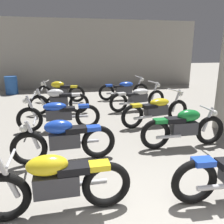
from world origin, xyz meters
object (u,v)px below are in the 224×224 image
at_px(motorcycle_left_row_1, 64,139).
at_px(motorcycle_right_row_2, 157,110).
at_px(motorcycle_right_row_3, 138,98).
at_px(motorcycle_right_row_4, 124,89).
at_px(motorcycle_left_row_4, 60,91).
at_px(motorcycle_left_row_2, 59,114).
at_px(motorcycle_right_row_1, 184,127).
at_px(oil_drum, 11,85).
at_px(motorcycle_left_row_0, 56,182).
at_px(motorcycle_left_row_3, 59,101).

bearing_deg(motorcycle_left_row_1, motorcycle_right_row_2, 34.00).
relative_size(motorcycle_right_row_3, motorcycle_right_row_4, 0.99).
bearing_deg(motorcycle_left_row_4, motorcycle_right_row_4, -1.84).
distance_m(motorcycle_left_row_2, motorcycle_right_row_2, 2.70).
height_order(motorcycle_right_row_1, motorcycle_right_row_2, motorcycle_right_row_2).
height_order(motorcycle_left_row_4, motorcycle_right_row_2, motorcycle_right_row_2).
distance_m(motorcycle_right_row_4, oil_drum, 5.44).
height_order(motorcycle_right_row_2, motorcycle_right_row_3, same).
bearing_deg(oil_drum, motorcycle_right_row_3, -39.29).
xyz_separation_m(motorcycle_left_row_0, motorcycle_left_row_2, (-0.01, 3.32, -0.01)).
bearing_deg(motorcycle_right_row_2, motorcycle_left_row_1, -146.00).
bearing_deg(motorcycle_left_row_0, motorcycle_right_row_1, 31.64).
height_order(motorcycle_right_row_4, oil_drum, motorcycle_right_row_4).
height_order(motorcycle_left_row_1, oil_drum, motorcycle_left_row_1).
bearing_deg(motorcycle_left_row_1, motorcycle_left_row_0, -94.41).
xyz_separation_m(motorcycle_left_row_4, motorcycle_right_row_1, (2.69, -5.10, 0.00)).
relative_size(motorcycle_left_row_2, motorcycle_right_row_4, 1.00).
bearing_deg(oil_drum, motorcycle_right_row_4, -24.97).
height_order(motorcycle_left_row_4, motorcycle_right_row_1, same).
bearing_deg(motorcycle_left_row_4, motorcycle_right_row_2, -52.93).
xyz_separation_m(motorcycle_left_row_0, oil_drum, (-2.28, 8.96, -0.03)).
bearing_deg(motorcycle_right_row_2, motorcycle_left_row_4, 127.07).
bearing_deg(motorcycle_left_row_3, motorcycle_right_row_4, 32.97).
distance_m(motorcycle_left_row_3, oil_drum, 4.62).
xyz_separation_m(motorcycle_left_row_3, motorcycle_right_row_4, (2.68, 1.74, -0.01)).
relative_size(motorcycle_left_row_3, motorcycle_right_row_3, 0.92).
relative_size(motorcycle_right_row_1, motorcycle_right_row_2, 0.92).
bearing_deg(motorcycle_right_row_1, motorcycle_left_row_3, 129.72).
relative_size(motorcycle_left_row_4, motorcycle_right_row_4, 0.90).
distance_m(motorcycle_left_row_0, motorcycle_right_row_1, 3.16).
height_order(motorcycle_left_row_0, motorcycle_right_row_1, same).
xyz_separation_m(motorcycle_left_row_3, motorcycle_left_row_4, (0.04, 1.82, 0.00)).
bearing_deg(motorcycle_left_row_1, motorcycle_left_row_4, 91.19).
bearing_deg(motorcycle_left_row_2, motorcycle_left_row_3, 90.63).
bearing_deg(oil_drum, motorcycle_right_row_1, -55.76).
bearing_deg(motorcycle_right_row_4, motorcycle_right_row_2, -89.35).
distance_m(motorcycle_left_row_3, motorcycle_left_row_4, 1.82).
height_order(motorcycle_left_row_4, motorcycle_right_row_4, motorcycle_right_row_4).
bearing_deg(motorcycle_right_row_4, motorcycle_left_row_0, -111.63).
height_order(motorcycle_left_row_2, motorcycle_left_row_3, motorcycle_left_row_2).
bearing_deg(oil_drum, motorcycle_left_row_0, -75.71).
bearing_deg(motorcycle_right_row_1, motorcycle_right_row_2, 90.19).
height_order(motorcycle_left_row_0, motorcycle_right_row_3, motorcycle_right_row_3).
bearing_deg(motorcycle_right_row_2, motorcycle_left_row_2, 177.65).
relative_size(motorcycle_left_row_2, motorcycle_left_row_4, 1.12).
relative_size(motorcycle_left_row_0, motorcycle_left_row_3, 1.00).
height_order(motorcycle_left_row_1, motorcycle_left_row_4, same).
distance_m(motorcycle_left_row_0, motorcycle_left_row_4, 6.75).
xyz_separation_m(motorcycle_left_row_2, motorcycle_left_row_3, (-0.02, 1.61, 0.01)).
distance_m(motorcycle_left_row_0, motorcycle_left_row_3, 4.93).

